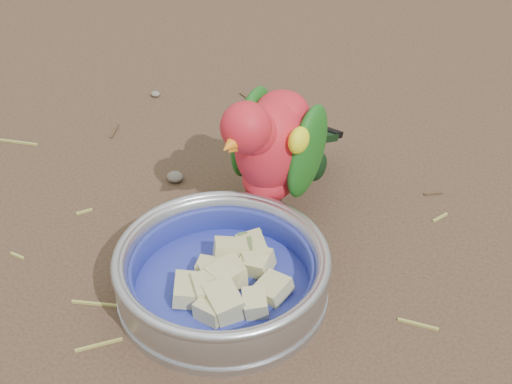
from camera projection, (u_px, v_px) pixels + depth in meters
The scene contains 6 objects.
ground at pixel (238, 289), 0.91m from camera, with size 60.00×60.00×0.00m, color #473224.
food_bowl at pixel (223, 290), 0.90m from camera, with size 0.24×0.24×0.02m, color #B2B2BA.
bowl_wall at pixel (222, 271), 0.88m from camera, with size 0.24×0.24×0.04m, color #B2B2BA, non-canonical shape.
fruit_wedges at pixel (222, 275), 0.89m from camera, with size 0.15×0.15×0.03m, color #C6C083, non-canonical shape.
lory_parrot at pixel (272, 155), 0.97m from camera, with size 0.11×0.23×0.19m, color red, non-canonical shape.
ground_debris at pixel (293, 246), 0.97m from camera, with size 0.90×0.80×0.01m, color #9F9947, non-canonical shape.
Camera 1 is at (0.32, -0.58, 0.64)m, focal length 55.00 mm.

